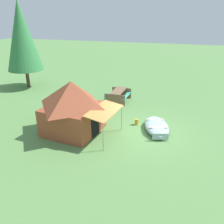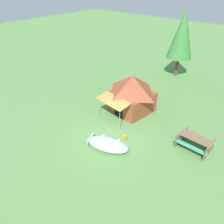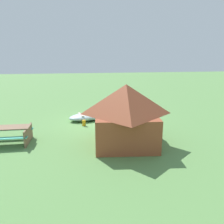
{
  "view_description": "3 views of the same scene",
  "coord_description": "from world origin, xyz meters",
  "px_view_note": "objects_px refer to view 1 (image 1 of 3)",
  "views": [
    {
      "loc": [
        -11.0,
        -1.72,
        5.82
      ],
      "look_at": [
        0.41,
        1.73,
        0.82
      ],
      "focal_mm": 38.1,
      "sensor_mm": 36.0,
      "label": 1
    },
    {
      "loc": [
        6.9,
        -7.82,
        8.56
      ],
      "look_at": [
        -0.73,
        1.18,
        0.98
      ],
      "focal_mm": 34.86,
      "sensor_mm": 36.0,
      "label": 2
    },
    {
      "loc": [
        1.27,
        12.29,
        3.87
      ],
      "look_at": [
        -0.56,
        1.44,
        1.0
      ],
      "focal_mm": 34.32,
      "sensor_mm": 36.0,
      "label": 3
    }
  ],
  "objects_px": {
    "cooler_box": "(93,128)",
    "pine_tree_back_right": "(22,36)",
    "beached_rowboat": "(157,126)",
    "picnic_table": "(118,94)",
    "fuel_can": "(137,122)",
    "canvas_cabin_tent": "(73,106)"
  },
  "relations": [
    {
      "from": "cooler_box",
      "to": "pine_tree_back_right",
      "type": "relative_size",
      "value": 0.07
    },
    {
      "from": "beached_rowboat",
      "to": "cooler_box",
      "type": "height_order",
      "value": "beached_rowboat"
    },
    {
      "from": "picnic_table",
      "to": "fuel_can",
      "type": "distance_m",
      "value": 4.02
    },
    {
      "from": "beached_rowboat",
      "to": "pine_tree_back_right",
      "type": "distance_m",
      "value": 12.98
    },
    {
      "from": "picnic_table",
      "to": "canvas_cabin_tent",
      "type": "bearing_deg",
      "value": 169.24
    },
    {
      "from": "picnic_table",
      "to": "cooler_box",
      "type": "distance_m",
      "value": 4.91
    },
    {
      "from": "beached_rowboat",
      "to": "fuel_can",
      "type": "xyz_separation_m",
      "value": [
        0.36,
        1.15,
        -0.06
      ]
    },
    {
      "from": "picnic_table",
      "to": "pine_tree_back_right",
      "type": "distance_m",
      "value": 9.02
    },
    {
      "from": "picnic_table",
      "to": "fuel_can",
      "type": "relative_size",
      "value": 5.73
    },
    {
      "from": "beached_rowboat",
      "to": "pine_tree_back_right",
      "type": "xyz_separation_m",
      "value": [
        4.96,
        11.34,
        3.9
      ]
    },
    {
      "from": "cooler_box",
      "to": "picnic_table",
      "type": "bearing_deg",
      "value": -0.41
    },
    {
      "from": "fuel_can",
      "to": "pine_tree_back_right",
      "type": "bearing_deg",
      "value": 65.73
    },
    {
      "from": "picnic_table",
      "to": "beached_rowboat",
      "type": "bearing_deg",
      "value": -140.33
    },
    {
      "from": "canvas_cabin_tent",
      "to": "cooler_box",
      "type": "xyz_separation_m",
      "value": [
        0.3,
        -0.96,
        -1.25
      ]
    },
    {
      "from": "cooler_box",
      "to": "pine_tree_back_right",
      "type": "distance_m",
      "value": 10.88
    },
    {
      "from": "canvas_cabin_tent",
      "to": "pine_tree_back_right",
      "type": "relative_size",
      "value": 0.59
    },
    {
      "from": "canvas_cabin_tent",
      "to": "cooler_box",
      "type": "distance_m",
      "value": 1.6
    },
    {
      "from": "beached_rowboat",
      "to": "picnic_table",
      "type": "relative_size",
      "value": 1.43
    },
    {
      "from": "canvas_cabin_tent",
      "to": "fuel_can",
      "type": "bearing_deg",
      "value": -59.85
    },
    {
      "from": "cooler_box",
      "to": "beached_rowboat",
      "type": "bearing_deg",
      "value": -71.33
    },
    {
      "from": "canvas_cabin_tent",
      "to": "cooler_box",
      "type": "bearing_deg",
      "value": -72.29
    },
    {
      "from": "canvas_cabin_tent",
      "to": "pine_tree_back_right",
      "type": "bearing_deg",
      "value": 48.56
    }
  ]
}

